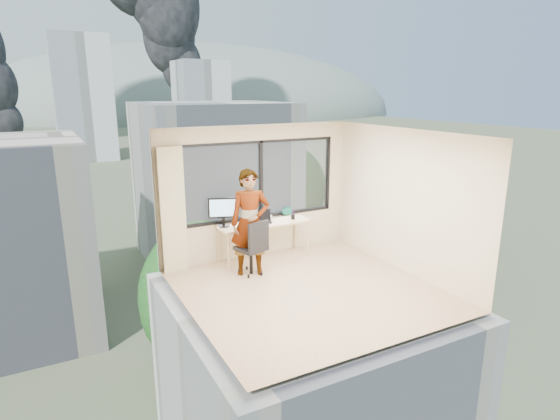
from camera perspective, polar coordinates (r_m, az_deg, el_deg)
floor at (r=7.84m, az=3.47°, el=-9.81°), size 4.00×4.00×0.01m
ceiling at (r=7.17m, az=3.80°, el=9.46°), size 4.00×4.00×0.01m
wall_front at (r=5.87m, az=13.91°, el=-5.17°), size 4.00×0.01×2.60m
wall_left at (r=6.61m, az=-11.34°, el=-2.75°), size 0.01×4.00×2.60m
wall_right at (r=8.59m, az=15.09°, el=1.06°), size 0.01×4.00×2.60m
window_wall at (r=9.09m, az=-2.68°, el=3.74°), size 3.30×0.16×1.55m
curtain at (r=8.47m, az=-13.18°, el=-0.05°), size 0.45×0.14×2.30m
desk at (r=9.06m, az=-1.96°, el=-3.80°), size 1.80×0.60×0.75m
chair at (r=8.30m, az=-3.63°, el=-4.53°), size 0.66×0.66×1.04m
person at (r=8.20m, az=-3.72°, el=-1.56°), size 0.81×0.66×1.92m
monitor at (r=8.67m, az=-7.02°, el=-0.24°), size 0.57×0.30×0.56m
game_console at (r=9.21m, az=-2.10°, el=-0.82°), size 0.35×0.31×0.07m
laptop at (r=8.92m, az=-2.14°, el=-0.86°), size 0.43×0.45×0.22m
cellphone at (r=8.69m, az=-4.88°, el=-2.05°), size 0.11×0.06×0.01m
pen_cup at (r=9.15m, az=1.61°, el=-0.82°), size 0.10×0.10×0.10m
handbag at (r=9.41m, az=0.88°, el=-0.14°), size 0.25×0.16×0.18m
exterior_ground at (r=127.30m, az=-26.09°, el=5.44°), size 400.00×400.00×0.04m
near_bldg_b at (r=47.71m, az=-8.12°, el=3.39°), size 14.00×13.00×16.00m
near_bldg_c at (r=49.50m, az=16.26°, el=-0.21°), size 12.00×10.00×10.00m
far_tower_b at (r=126.64m, az=-23.19°, el=12.55°), size 13.00×13.00×30.00m
far_tower_c at (r=154.05m, az=-9.72°, el=12.94°), size 15.00×15.00×26.00m
hill_b at (r=342.62m, az=-10.48°, el=11.60°), size 300.00×220.00×96.00m
tree_b at (r=28.32m, az=-9.21°, el=-12.24°), size 7.60×7.60×9.00m
tree_c at (r=54.18m, az=1.24°, el=1.65°), size 8.40×8.40×10.00m
smoke_plume_b at (r=187.13m, az=-10.13°, el=21.80°), size 30.00×18.00×70.00m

